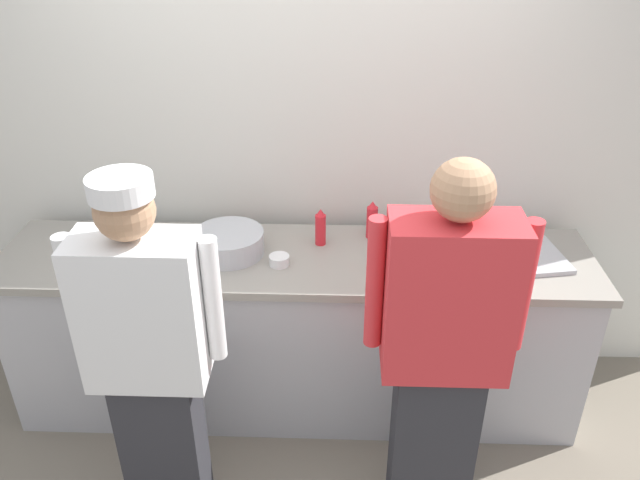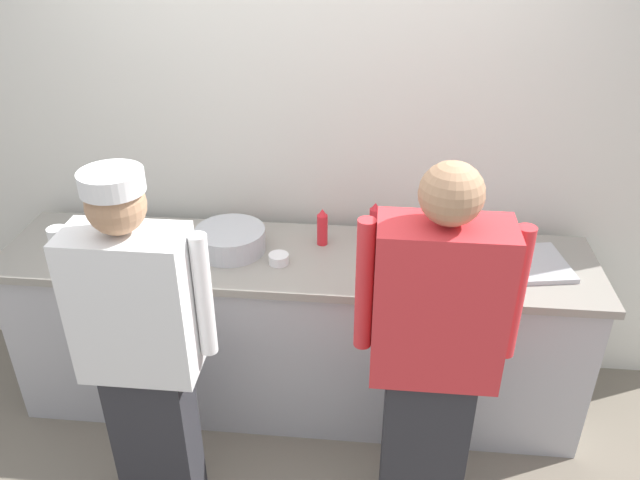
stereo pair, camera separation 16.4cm
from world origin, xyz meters
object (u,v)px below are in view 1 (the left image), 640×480
ramekin_green_sauce (279,260)px  chef_near_left (150,356)px  ramekin_orange_sauce (133,264)px  sheet_tray (508,258)px  chef_center (443,351)px  plate_stack_front (404,262)px  squeeze_bottle_primary (321,227)px  ramekin_red_sauce (172,245)px  mixing_bowl_steel (229,243)px  squeeze_bottle_secondary (372,220)px

ramekin_green_sauce → chef_near_left: bearing=-125.4°
ramekin_green_sauce → ramekin_orange_sauce: 0.69m
sheet_tray → ramekin_orange_sauce: bearing=-175.6°
chef_center → plate_stack_front: (-0.11, 0.56, 0.06)m
plate_stack_front → squeeze_bottle_primary: bearing=148.9°
sheet_tray → ramekin_red_sauce: 1.64m
plate_stack_front → mixing_bowl_steel: size_ratio=0.70×
squeeze_bottle_primary → chef_center: bearing=-57.6°
sheet_tray → ramekin_red_sauce: ramekin_red_sauce is taller
squeeze_bottle_primary → squeeze_bottle_secondary: size_ratio=0.97×
mixing_bowl_steel → squeeze_bottle_secondary: bearing=14.8°
squeeze_bottle_secondary → ramekin_green_sauce: size_ratio=2.09×
squeeze_bottle_secondary → sheet_tray: bearing=-17.6°
chef_center → squeeze_bottle_secondary: chef_center is taller
sheet_tray → chef_near_left: bearing=-155.1°
mixing_bowl_steel → ramekin_orange_sauce: mixing_bowl_steel is taller
ramekin_red_sauce → sheet_tray: bearing=-2.0°
chef_near_left → ramekin_red_sauce: 0.78m
mixing_bowl_steel → ramekin_orange_sauce: size_ratio=3.18×
squeeze_bottle_secondary → squeeze_bottle_primary: bearing=-162.8°
chef_center → sheet_tray: size_ratio=3.28×
squeeze_bottle_primary → ramekin_green_sauce: size_ratio=2.02×
chef_near_left → squeeze_bottle_secondary: chef_near_left is taller
chef_near_left → ramekin_orange_sauce: (-0.23, 0.58, 0.06)m
ramekin_orange_sauce → ramekin_red_sauce: 0.24m
sheet_tray → ramekin_green_sauce: 1.10m
chef_center → ramekin_green_sauce: size_ratio=17.71×
chef_center → squeeze_bottle_secondary: bearing=105.9°
chef_center → ramekin_green_sauce: chef_center is taller
plate_stack_front → squeeze_bottle_secondary: bearing=113.7°
squeeze_bottle_primary → ramekin_orange_sauce: (-0.87, -0.26, -0.07)m
chef_near_left → sheet_tray: size_ratio=3.16×
chef_center → ramekin_orange_sauce: (-1.38, 0.54, 0.03)m
ramekin_green_sauce → squeeze_bottle_primary: bearing=47.5°
ramekin_orange_sauce → ramekin_red_sauce: ramekin_orange_sauce is taller
chef_near_left → ramekin_orange_sauce: bearing=111.6°
chef_center → squeeze_bottle_primary: 0.95m
plate_stack_front → mixing_bowl_steel: 0.85m
chef_near_left → squeeze_bottle_primary: (0.64, 0.85, 0.13)m
chef_center → ramekin_green_sauce: (-0.70, 0.59, 0.04)m
sheet_tray → squeeze_bottle_primary: 0.92m
plate_stack_front → ramekin_green_sauce: (-0.59, 0.03, -0.02)m
chef_near_left → ramekin_green_sauce: size_ratio=17.10×
plate_stack_front → mixing_bowl_steel: mixing_bowl_steel is taller
chef_center → sheet_tray: chef_center is taller
chef_center → mixing_bowl_steel: size_ratio=4.98×
sheet_tray → squeeze_bottle_primary: squeeze_bottle_primary is taller
squeeze_bottle_primary → sheet_tray: bearing=-8.0°
chef_center → ramekin_orange_sauce: chef_center is taller
ramekin_red_sauce → ramekin_green_sauce: bearing=-14.1°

